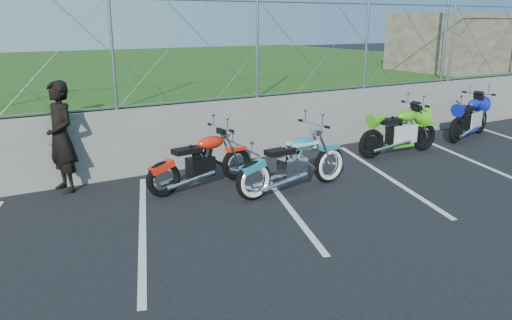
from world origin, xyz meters
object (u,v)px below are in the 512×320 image
sportbike_blue (470,119)px  person_standing (61,137)px  cruiser_turquoise (294,165)px  sportbike_green (400,133)px  naked_orange (203,163)px

sportbike_blue → person_standing: size_ratio=1.10×
cruiser_turquoise → person_standing: (-3.46, 2.00, 0.49)m
cruiser_turquoise → person_standing: person_standing is taller
sportbike_green → sportbike_blue: (2.71, 0.27, -0.00)m
naked_orange → sportbike_green: (4.74, -0.07, 0.03)m
cruiser_turquoise → naked_orange: cruiser_turquoise is taller
naked_orange → sportbike_blue: (7.45, 0.20, 0.03)m
naked_orange → person_standing: person_standing is taller
naked_orange → cruiser_turquoise: bearing=-43.1°
sportbike_green → person_standing: size_ratio=1.12×
cruiser_turquoise → sportbike_green: bearing=10.1°
naked_orange → sportbike_blue: size_ratio=1.01×
naked_orange → sportbike_blue: 7.45m
cruiser_turquoise → naked_orange: bearing=140.5°
person_standing → sportbike_blue: bearing=69.4°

